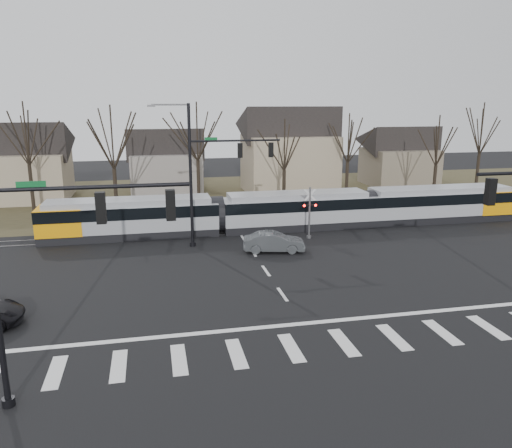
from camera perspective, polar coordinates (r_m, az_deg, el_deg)
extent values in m
plane|color=black|center=(25.94, 4.19, -9.64)|extent=(140.00, 140.00, 0.00)
cube|color=#38331E|center=(56.19, -4.88, 3.23)|extent=(140.00, 28.00, 0.01)
cube|color=silver|center=(21.84, -21.94, -15.43)|extent=(0.60, 2.60, 0.01)
cube|color=silver|center=(21.52, -15.42, -15.33)|extent=(0.60, 2.60, 0.01)
cube|color=silver|center=(21.47, -8.80, -15.04)|extent=(0.60, 2.60, 0.01)
cube|color=silver|center=(21.69, -2.25, -14.56)|extent=(0.60, 2.60, 0.01)
cube|color=silver|center=(22.17, 4.06, -13.92)|extent=(0.60, 2.60, 0.01)
cube|color=silver|center=(22.88, 10.01, -13.17)|extent=(0.60, 2.60, 0.01)
cube|color=silver|center=(23.82, 15.50, -12.35)|extent=(0.60, 2.60, 0.01)
cube|color=silver|center=(24.96, 20.50, -11.50)|extent=(0.60, 2.60, 0.01)
cube|color=silver|center=(26.27, 25.01, -10.65)|extent=(0.60, 2.60, 0.01)
cube|color=silver|center=(24.37, 5.38, -11.26)|extent=(28.00, 0.35, 0.01)
cube|color=silver|center=(27.71, 3.04, -8.02)|extent=(0.18, 2.00, 0.01)
cube|color=silver|center=(31.34, 1.14, -5.36)|extent=(0.18, 2.00, 0.01)
cube|color=silver|center=(35.06, -0.34, -3.26)|extent=(0.18, 2.00, 0.01)
cube|color=silver|center=(38.83, -1.53, -1.56)|extent=(0.18, 2.00, 0.01)
cube|color=silver|center=(42.64, -2.51, -0.16)|extent=(0.18, 2.00, 0.01)
cube|color=silver|center=(46.48, -3.33, 1.01)|extent=(0.18, 2.00, 0.01)
cube|color=silver|center=(50.35, -4.02, 2.00)|extent=(0.18, 2.00, 0.01)
cube|color=silver|center=(54.24, -4.62, 2.85)|extent=(0.18, 2.00, 0.01)
cube|color=#59595E|center=(39.86, -1.82, -1.11)|extent=(90.00, 0.12, 0.06)
cube|color=#59595E|center=(41.20, -2.17, -0.62)|extent=(90.00, 0.12, 0.06)
cube|color=gray|center=(39.84, -14.19, 0.66)|extent=(13.49, 2.91, 3.03)
cube|color=black|center=(39.71, -14.24, 1.52)|extent=(13.51, 2.95, 0.88)
cube|color=#FFA007|center=(40.36, -21.42, 0.42)|extent=(3.32, 2.97, 2.02)
cube|color=gray|center=(41.50, 4.75, 1.56)|extent=(12.45, 2.91, 3.03)
cube|color=black|center=(41.37, 4.76, 2.38)|extent=(12.47, 2.95, 0.88)
cube|color=gray|center=(46.85, 20.14, 2.17)|extent=(13.49, 2.91, 3.03)
cube|color=black|center=(46.74, 20.20, 2.90)|extent=(13.51, 2.95, 0.88)
cube|color=#FFA007|center=(49.71, 25.14, 2.44)|extent=(3.32, 2.97, 2.02)
imported|color=#3F4245|center=(35.06, 2.06, -2.07)|extent=(3.09, 4.85, 1.41)
cylinder|color=black|center=(20.34, -26.43, -17.74)|extent=(0.44, 0.44, 0.30)
cylinder|color=black|center=(17.15, -18.56, 4.00)|extent=(6.50, 0.14, 0.14)
cube|color=#0C5926|center=(17.42, -24.33, 4.13)|extent=(0.90, 0.03, 0.22)
cube|color=black|center=(17.24, -17.31, 1.77)|extent=(0.32, 0.32, 1.05)
sphere|color=#FF0C07|center=(17.18, -17.39, 2.84)|extent=(0.22, 0.22, 0.22)
cube|color=black|center=(17.17, -9.74, 2.15)|extent=(0.32, 0.32, 1.05)
sphere|color=#FF0C07|center=(17.11, -9.78, 3.24)|extent=(0.22, 0.22, 0.22)
cube|color=black|center=(21.47, 25.21, 3.36)|extent=(0.32, 0.32, 1.05)
sphere|color=#FF0C07|center=(21.42, 25.30, 4.22)|extent=(0.22, 0.22, 0.22)
cylinder|color=black|center=(35.81, -7.48, 5.35)|extent=(0.22, 0.22, 10.20)
cylinder|color=black|center=(36.85, -7.24, -2.28)|extent=(0.44, 0.44, 0.30)
cylinder|color=black|center=(35.92, -2.36, 9.50)|extent=(6.50, 0.14, 0.14)
cube|color=#0C5926|center=(35.66, -5.18, 9.66)|extent=(0.90, 0.03, 0.22)
cube|color=black|center=(36.04, -1.84, 8.40)|extent=(0.32, 0.32, 1.05)
sphere|color=#FF0C07|center=(36.01, -1.84, 8.92)|extent=(0.22, 0.22, 0.22)
cube|color=black|center=(36.51, 1.72, 8.47)|extent=(0.32, 0.32, 1.05)
sphere|color=#FF0C07|center=(36.48, 1.72, 8.99)|extent=(0.22, 0.22, 0.22)
cube|color=#59595B|center=(35.32, -11.89, 13.08)|extent=(0.55, 0.22, 0.14)
cylinder|color=#59595B|center=(38.42, 6.13, 1.26)|extent=(0.14, 0.14, 4.00)
cylinder|color=#59595B|center=(38.87, 6.06, -1.47)|extent=(0.36, 0.36, 0.20)
cube|color=silver|center=(38.14, 6.19, 3.32)|extent=(0.95, 0.04, 0.95)
cube|color=silver|center=(38.14, 6.19, 3.32)|extent=(0.95, 0.04, 0.95)
cube|color=black|center=(38.29, 6.15, 2.14)|extent=(1.00, 0.10, 0.12)
sphere|color=#FF0C07|center=(38.08, 5.55, 2.09)|extent=(0.18, 0.18, 0.18)
sphere|color=#FF0C07|center=(38.36, 6.83, 2.14)|extent=(0.18, 0.18, 0.18)
cube|color=gray|center=(58.86, -24.97, 4.93)|extent=(9.00, 8.00, 5.00)
cube|color=gray|center=(59.39, -10.23, 5.83)|extent=(8.00, 7.00, 4.50)
cube|color=gray|center=(58.42, 3.78, 6.88)|extent=(10.00, 8.00, 6.50)
cube|color=#6B5F4E|center=(65.98, 16.00, 6.30)|extent=(8.00, 7.00, 4.50)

